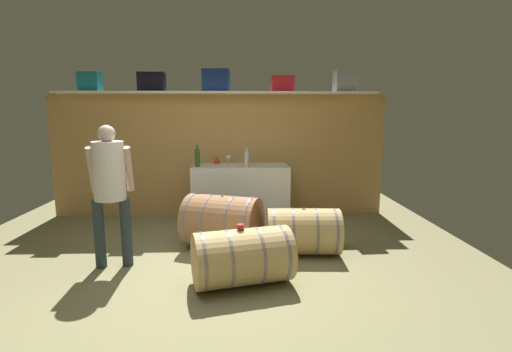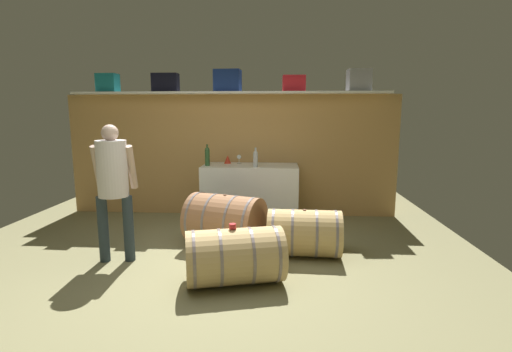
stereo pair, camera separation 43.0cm
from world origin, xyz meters
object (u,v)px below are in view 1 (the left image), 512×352
object	(u,v)px
wine_bottle_green	(197,157)
red_funnel	(217,160)
toolcase_teal	(90,82)
winemaker_pouring	(110,181)
toolcase_red	(282,84)
toolcase_grey	(345,81)
tasting_cup	(240,227)
wine_bottle_clear	(247,158)
toolcase_navy	(216,80)
wine_barrel_far	(223,222)
wine_barrel_near	(242,257)
wine_barrel_flank	(303,231)
wine_glass	(228,158)
work_cabinet	(241,193)
toolcase_black	(152,82)

from	to	relation	value
wine_bottle_green	red_funnel	xyz separation A→B (m)	(0.27, 0.28, -0.08)
toolcase_teal	winemaker_pouring	xyz separation A→B (m)	(0.89, -1.96, -1.18)
toolcase_red	toolcase_grey	size ratio (longest dim) A/B	1.02
wine_bottle_green	tasting_cup	distance (m)	2.25
wine_bottle_clear	red_funnel	world-z (taller)	wine_bottle_clear
toolcase_navy	winemaker_pouring	distance (m)	2.51
red_funnel	winemaker_pouring	distance (m)	2.14
winemaker_pouring	wine_barrel_far	bearing A→B (deg)	16.43
toolcase_navy	wine_barrel_near	bearing A→B (deg)	-77.21
toolcase_teal	wine_barrel_flank	size ratio (longest dim) A/B	0.35
toolcase_teal	toolcase_red	size ratio (longest dim) A/B	0.90
toolcase_navy	toolcase_red	xyz separation A→B (m)	(1.02, 0.00, -0.05)
wine_bottle_green	red_funnel	distance (m)	0.40
red_funnel	toolcase_grey	bearing A→B (deg)	1.95
toolcase_red	wine_glass	size ratio (longest dim) A/B	2.39
work_cabinet	wine_barrel_flank	xyz separation A→B (m)	(0.74, -1.44, -0.16)
wine_glass	wine_barrel_near	bearing A→B (deg)	-84.92
wine_bottle_clear	tasting_cup	distance (m)	2.08
toolcase_red	toolcase_teal	bearing A→B (deg)	177.52
toolcase_navy	toolcase_black	bearing A→B (deg)	-176.19
toolcase_teal	wine_bottle_green	xyz separation A→B (m)	(1.63, -0.35, -1.10)
toolcase_red	work_cabinet	xyz separation A→B (m)	(-0.65, -0.24, -1.66)
toolcase_navy	winemaker_pouring	bearing A→B (deg)	-113.46
wine_glass	tasting_cup	size ratio (longest dim) A/B	2.11
work_cabinet	red_funnel	xyz separation A→B (m)	(-0.37, 0.17, 0.50)
toolcase_grey	wine_barrel_near	world-z (taller)	toolcase_grey
toolcase_grey	toolcase_navy	bearing A→B (deg)	176.05
toolcase_teal	tasting_cup	distance (m)	3.68
work_cabinet	wine_bottle_green	bearing A→B (deg)	-170.66
toolcase_grey	winemaker_pouring	xyz separation A→B (m)	(-3.00, -1.96, -1.20)
work_cabinet	wine_bottle_clear	bearing A→B (deg)	-62.76
wine_bottle_clear	winemaker_pouring	world-z (taller)	winemaker_pouring
work_cabinet	wine_barrel_near	size ratio (longest dim) A/B	1.39
toolcase_black	work_cabinet	world-z (taller)	toolcase_black
toolcase_teal	tasting_cup	xyz separation A→B (m)	(2.27, -2.46, -1.54)
wine_bottle_green	red_funnel	bearing A→B (deg)	46.27
red_funnel	wine_barrel_near	distance (m)	2.51
toolcase_red	toolcase_grey	world-z (taller)	toolcase_grey
work_cabinet	wine_bottle_clear	size ratio (longest dim) A/B	5.08
toolcase_grey	wine_glass	xyz separation A→B (m)	(-1.81, -0.09, -1.17)
wine_glass	toolcase_black	bearing A→B (deg)	175.35
wine_barrel_flank	tasting_cup	world-z (taller)	tasting_cup
wine_barrel_flank	tasting_cup	distance (m)	1.12
toolcase_black	wine_barrel_near	size ratio (longest dim) A/B	0.38
toolcase_teal	red_funnel	size ratio (longest dim) A/B	2.43
wine_barrel_near	tasting_cup	distance (m)	0.30
wine_bottle_green	wine_glass	distance (m)	0.52
toolcase_teal	toolcase_black	world-z (taller)	same
tasting_cup	wine_bottle_green	bearing A→B (deg)	106.97
wine_glass	wine_barrel_far	distance (m)	1.48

